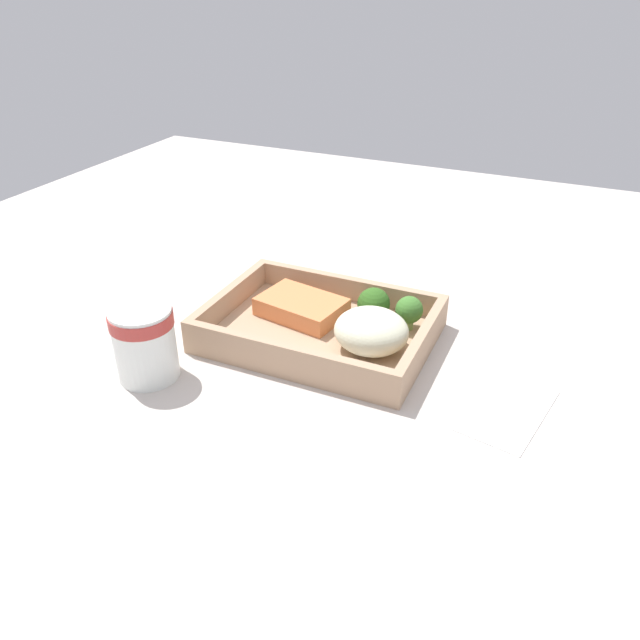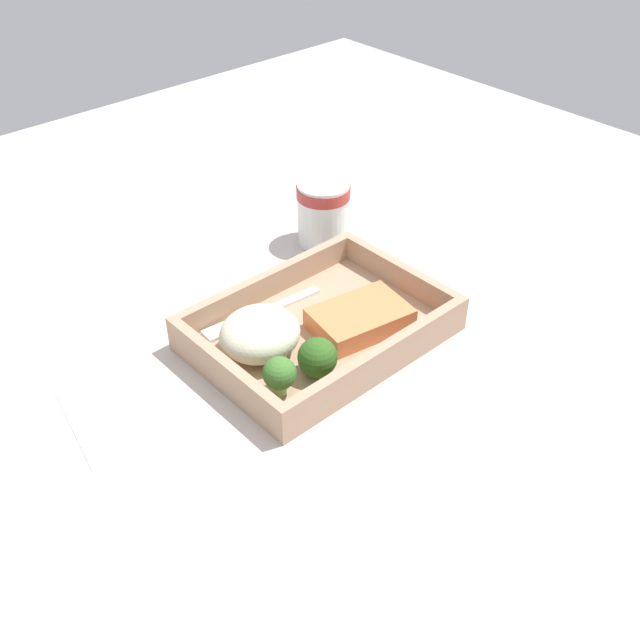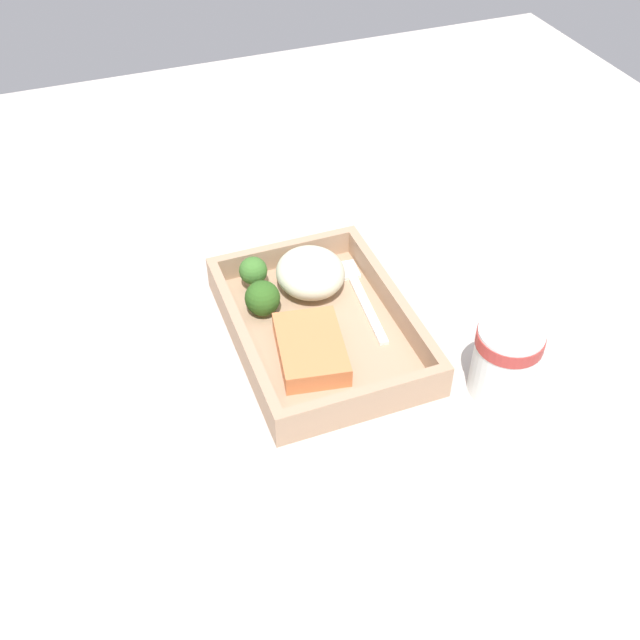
# 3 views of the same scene
# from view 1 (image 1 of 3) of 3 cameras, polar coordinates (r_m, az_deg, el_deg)

# --- Properties ---
(ground_plane) EXTENTS (1.60, 1.60, 0.02)m
(ground_plane) POSITION_cam_1_polar(r_m,az_deg,el_deg) (0.81, 0.00, -2.27)
(ground_plane) COLOR beige
(takeout_tray) EXTENTS (0.28, 0.20, 0.01)m
(takeout_tray) POSITION_cam_1_polar(r_m,az_deg,el_deg) (0.80, 0.00, -1.30)
(takeout_tray) COLOR tan
(takeout_tray) RESTS_ON ground_plane
(tray_rim) EXTENTS (0.28, 0.20, 0.03)m
(tray_rim) POSITION_cam_1_polar(r_m,az_deg,el_deg) (0.79, 0.00, 0.06)
(tray_rim) COLOR tan
(tray_rim) RESTS_ON takeout_tray
(salmon_fillet) EXTENTS (0.12, 0.09, 0.02)m
(salmon_fillet) POSITION_cam_1_polar(r_m,az_deg,el_deg) (0.82, -1.70, 1.20)
(salmon_fillet) COLOR #E37F49
(salmon_fillet) RESTS_ON takeout_tray
(mashed_potatoes) EXTENTS (0.09, 0.09, 0.05)m
(mashed_potatoes) POSITION_cam_1_polar(r_m,az_deg,el_deg) (0.75, 4.71, -1.01)
(mashed_potatoes) COLOR beige
(mashed_potatoes) RESTS_ON takeout_tray
(broccoli_floret_1) EXTENTS (0.04, 0.04, 0.04)m
(broccoli_floret_1) POSITION_cam_1_polar(r_m,az_deg,el_deg) (0.79, 8.15, 0.85)
(broccoli_floret_1) COLOR #83AE5F
(broccoli_floret_1) RESTS_ON takeout_tray
(broccoli_floret_2) EXTENTS (0.04, 0.04, 0.04)m
(broccoli_floret_2) POSITION_cam_1_polar(r_m,az_deg,el_deg) (0.81, 4.92, 1.44)
(broccoli_floret_2) COLOR #89A15C
(broccoli_floret_2) RESTS_ON takeout_tray
(fork) EXTENTS (0.16, 0.03, 0.00)m
(fork) POSITION_cam_1_polar(r_m,az_deg,el_deg) (0.73, 0.54, -3.99)
(fork) COLOR white
(fork) RESTS_ON takeout_tray
(paper_cup) EXTENTS (0.07, 0.07, 0.09)m
(paper_cup) POSITION_cam_1_polar(r_m,az_deg,el_deg) (0.73, -15.77, -1.73)
(paper_cup) COLOR white
(paper_cup) RESTS_ON ground_plane
(receipt_slip) EXTENTS (0.09, 0.14, 0.00)m
(receipt_slip) POSITION_cam_1_polar(r_m,az_deg,el_deg) (0.71, 16.86, -7.89)
(receipt_slip) COLOR white
(receipt_slip) RESTS_ON ground_plane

